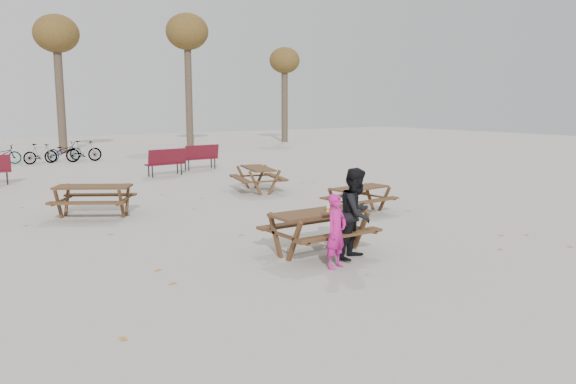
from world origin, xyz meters
TOP-DOWN VIEW (x-y plane):
  - ground at (0.00, 0.00)m, footprint 80.00×80.00m
  - main_picnic_table at (0.00, 0.00)m, footprint 1.80×1.45m
  - food_tray at (0.26, -0.17)m, footprint 0.18×0.11m
  - bread_roll at (0.26, -0.17)m, footprint 0.14×0.06m
  - soda_bottle at (0.11, -0.13)m, footprint 0.07×0.07m
  - child at (-0.33, -0.92)m, footprint 0.52×0.42m
  - adult at (0.33, -0.65)m, footprint 0.97×0.88m
  - picnic_table_east at (3.10, 2.41)m, footprint 1.65×1.38m
  - picnic_table_north at (-2.48, 5.69)m, footprint 2.25×2.13m
  - picnic_table_far at (2.81, 6.80)m, footprint 1.81×2.05m
  - park_bench_row at (-0.82, 12.64)m, footprint 10.42×1.70m
  - bicycle_row at (-1.98, 19.83)m, footprint 7.23×2.77m
  - tree_row at (0.90, 25.15)m, footprint 32.17×3.52m
  - fallen_leaves at (0.50, 2.50)m, footprint 11.00×11.00m

SIDE VIEW (x-z plane):
  - ground at x=0.00m, z-range 0.00..0.00m
  - fallen_leaves at x=0.50m, z-range 0.00..0.01m
  - picnic_table_east at x=3.10m, z-range 0.00..0.67m
  - picnic_table_far at x=2.81m, z-range 0.00..0.75m
  - picnic_table_north at x=-2.48m, z-range 0.00..0.76m
  - bicycle_row at x=-1.98m, z-range -0.07..1.01m
  - park_bench_row at x=-0.82m, z-range 0.00..1.03m
  - main_picnic_table at x=0.00m, z-range 0.20..0.97m
  - child at x=-0.33m, z-range 0.00..1.25m
  - food_tray at x=0.26m, z-range 0.78..0.81m
  - adult at x=0.33m, z-range 0.00..1.61m
  - bread_roll at x=0.26m, z-range 0.81..0.86m
  - soda_bottle at x=0.11m, z-range 0.76..0.93m
  - tree_row at x=0.90m, z-range 2.06..10.32m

